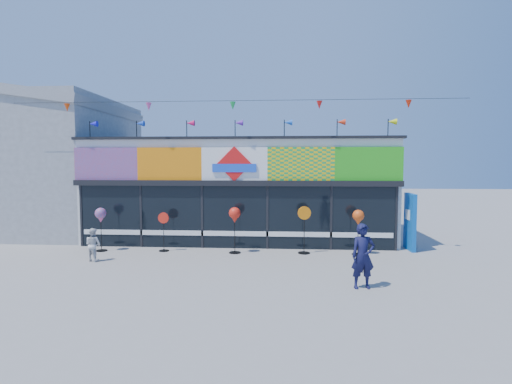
# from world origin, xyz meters

# --- Properties ---
(ground) EXTENTS (80.00, 80.00, 0.00)m
(ground) POSITION_xyz_m (0.00, 0.00, 0.00)
(ground) COLOR gray
(ground) RESTS_ON ground
(kite_shop) EXTENTS (16.00, 5.70, 5.31)m
(kite_shop) POSITION_xyz_m (0.00, 5.94, 2.05)
(kite_shop) COLOR silver
(kite_shop) RESTS_ON ground
(neighbour_building) EXTENTS (8.18, 7.20, 6.87)m
(neighbour_building) POSITION_xyz_m (-10.00, 7.00, 3.20)
(neighbour_building) COLOR #A1A4A6
(neighbour_building) RESTS_ON ground
(blue_sign) EXTENTS (0.18, 1.02, 2.04)m
(blue_sign) POSITION_xyz_m (6.33, 3.58, 1.03)
(blue_sign) COLOR #0B56AE
(blue_sign) RESTS_ON ground
(spinner_0) EXTENTS (0.39, 0.39, 1.55)m
(spinner_0) POSITION_xyz_m (-4.68, 2.61, 1.24)
(spinner_0) COLOR black
(spinner_0) RESTS_ON ground
(spinner_1) EXTENTS (0.39, 0.35, 1.39)m
(spinner_1) POSITION_xyz_m (-2.46, 2.74, 0.73)
(spinner_1) COLOR black
(spinner_1) RESTS_ON ground
(spinner_2) EXTENTS (0.41, 0.41, 1.60)m
(spinner_2) POSITION_xyz_m (0.10, 2.61, 1.28)
(spinner_2) COLOR black
(spinner_2) RESTS_ON ground
(spinner_3) EXTENTS (0.46, 0.42, 1.64)m
(spinner_3) POSITION_xyz_m (2.50, 2.72, 0.87)
(spinner_3) COLOR black
(spinner_3) RESTS_ON ground
(spinner_4) EXTENTS (0.39, 0.39, 1.55)m
(spinner_4) POSITION_xyz_m (4.32, 2.63, 1.24)
(spinner_4) COLOR black
(spinner_4) RESTS_ON ground
(adult_man) EXTENTS (0.65, 0.48, 1.62)m
(adult_man) POSITION_xyz_m (3.76, -1.09, 0.81)
(adult_man) COLOR #111237
(adult_man) RESTS_ON ground
(child) EXTENTS (0.58, 0.44, 1.06)m
(child) POSITION_xyz_m (-4.28, 1.18, 0.53)
(child) COLOR silver
(child) RESTS_ON ground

